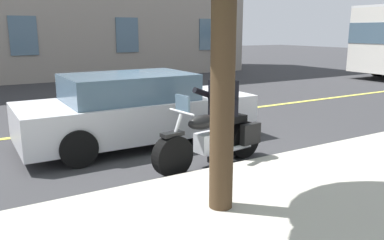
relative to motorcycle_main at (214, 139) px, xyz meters
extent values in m
plane|color=#333335|center=(-0.15, -1.57, -0.45)|extent=(80.00, 80.00, 0.00)
cube|color=#B2ADA0|center=(-0.15, 2.93, -0.38)|extent=(60.00, 5.00, 0.15)
cube|color=#E5DB4C|center=(-0.15, -3.57, -0.45)|extent=(60.00, 0.16, 0.01)
cylinder|color=black|center=(0.84, 0.12, -0.12)|extent=(0.68, 0.29, 0.66)
cylinder|color=black|center=(-0.70, -0.10, -0.12)|extent=(0.68, 0.29, 0.66)
cube|color=silver|center=(0.05, 0.00, -0.03)|extent=(0.59, 0.36, 0.32)
ellipsoid|color=black|center=(0.24, 0.03, 0.33)|extent=(0.59, 0.36, 0.24)
cube|color=black|center=(-0.30, -0.05, 0.29)|extent=(0.73, 0.38, 0.12)
cube|color=black|center=(-0.68, 0.12, 0.03)|extent=(0.41, 0.18, 0.36)
cube|color=black|center=(-0.62, -0.31, 0.03)|extent=(0.41, 0.18, 0.36)
cylinder|color=silver|center=(0.82, 0.12, 0.15)|extent=(0.35, 0.10, 0.76)
cylinder|color=silver|center=(0.66, 0.09, 0.55)|extent=(0.12, 0.60, 0.04)
cube|color=black|center=(0.84, 0.12, 0.23)|extent=(0.38, 0.21, 0.06)
cylinder|color=silver|center=(-0.27, 0.12, -0.19)|extent=(0.90, 0.21, 0.08)
cube|color=slate|center=(0.64, 0.09, 0.67)|extent=(0.09, 0.32, 0.28)
cylinder|color=black|center=(-0.22, 0.09, -0.03)|extent=(0.14, 0.14, 0.84)
cube|color=black|center=(-0.16, 0.10, -0.40)|extent=(0.27, 0.15, 0.10)
cylinder|color=black|center=(-0.18, -0.15, -0.03)|extent=(0.14, 0.14, 0.84)
cube|color=black|center=(-0.13, -0.14, -0.40)|extent=(0.27, 0.15, 0.10)
cube|color=black|center=(-0.20, -0.03, 0.67)|extent=(0.37, 0.44, 0.60)
cube|color=red|center=(-0.04, -0.01, 0.63)|extent=(0.03, 0.07, 0.44)
cylinder|color=black|center=(-0.06, 0.21, 0.73)|extent=(0.56, 0.18, 0.28)
cylinder|color=black|center=(0.01, -0.22, 0.73)|extent=(0.56, 0.18, 0.28)
sphere|color=tan|center=(-0.20, -0.03, 1.10)|extent=(0.22, 0.22, 0.22)
sphere|color=black|center=(-0.20, -0.03, 1.15)|extent=(0.28, 0.28, 0.28)
cylinder|color=black|center=(-14.45, -6.99, 0.05)|extent=(1.00, 0.30, 1.00)
cube|color=silver|center=(0.53, -1.91, 0.10)|extent=(4.60, 1.80, 0.70)
cube|color=slate|center=(0.73, -1.91, 0.65)|extent=(2.40, 1.60, 0.60)
cylinder|color=black|center=(-0.92, -2.76, -0.13)|extent=(0.64, 0.22, 0.64)
cylinder|color=black|center=(-0.92, -1.06, -0.13)|extent=(0.64, 0.22, 0.64)
cylinder|color=black|center=(1.98, -2.76, -0.13)|extent=(0.64, 0.22, 0.64)
cylinder|color=black|center=(1.98, -1.06, -0.13)|extent=(0.64, 0.22, 0.64)
cylinder|color=#42301E|center=(0.99, 1.64, 1.27)|extent=(0.28, 0.28, 3.15)
cube|color=slate|center=(-7.97, -12.54, 1.55)|extent=(1.10, 0.06, 1.60)
cube|color=slate|center=(-3.44, -12.54, 1.55)|extent=(1.10, 0.06, 1.60)
cube|color=slate|center=(1.10, -12.54, 1.55)|extent=(1.10, 0.06, 1.60)
camera|label=1|loc=(3.51, 5.24, 1.77)|focal=36.75mm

